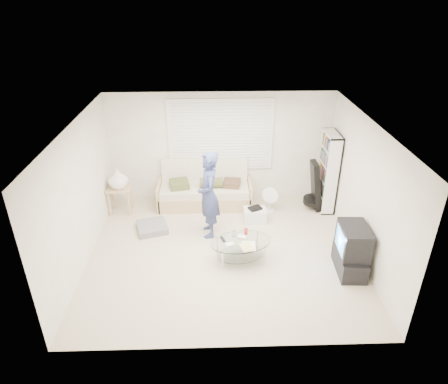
{
  "coord_description": "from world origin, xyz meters",
  "views": [
    {
      "loc": [
        -0.19,
        -6.19,
        4.53
      ],
      "look_at": [
        0.02,
        0.3,
        1.12
      ],
      "focal_mm": 32.0,
      "sensor_mm": 36.0,
      "label": 1
    }
  ],
  "objects_px": {
    "coffee_table": "(240,245)",
    "bookshelf": "(327,172)",
    "futon_sofa": "(205,191)",
    "tv_unit": "(351,250)"
  },
  "relations": [
    {
      "from": "tv_unit",
      "to": "coffee_table",
      "type": "relative_size",
      "value": 0.73
    },
    {
      "from": "tv_unit",
      "to": "bookshelf",
      "type": "bearing_deg",
      "value": 86.84
    },
    {
      "from": "bookshelf",
      "to": "tv_unit",
      "type": "bearing_deg",
      "value": -93.16
    },
    {
      "from": "futon_sofa",
      "to": "bookshelf",
      "type": "distance_m",
      "value": 2.76
    },
    {
      "from": "futon_sofa",
      "to": "coffee_table",
      "type": "xyz_separation_m",
      "value": [
        0.67,
        -2.14,
        -0.0
      ]
    },
    {
      "from": "coffee_table",
      "to": "bookshelf",
      "type": "bearing_deg",
      "value": 43.43
    },
    {
      "from": "bookshelf",
      "to": "coffee_table",
      "type": "xyz_separation_m",
      "value": [
        -2.02,
        -1.92,
        -0.55
      ]
    },
    {
      "from": "futon_sofa",
      "to": "tv_unit",
      "type": "bearing_deg",
      "value": -44.17
    },
    {
      "from": "coffee_table",
      "to": "futon_sofa",
      "type": "bearing_deg",
      "value": 107.4
    },
    {
      "from": "bookshelf",
      "to": "tv_unit",
      "type": "relative_size",
      "value": 1.95
    }
  ]
}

